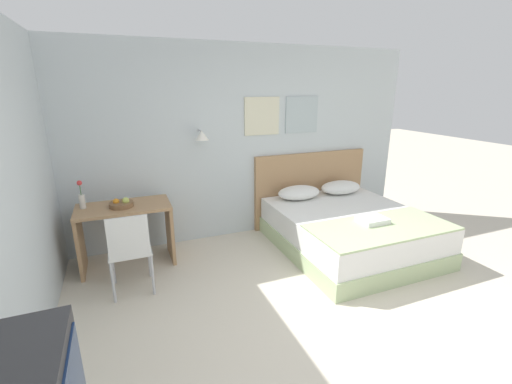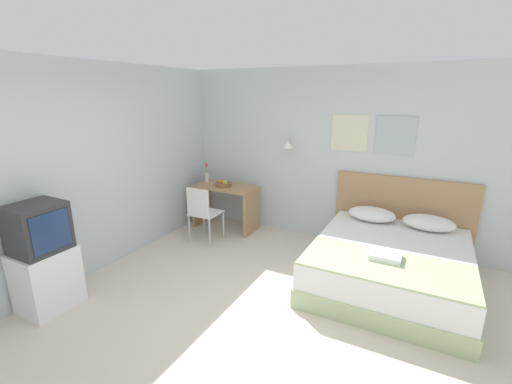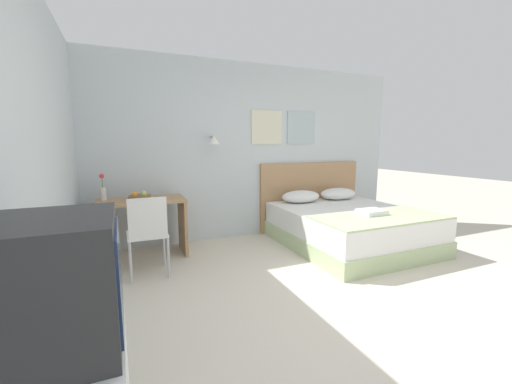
# 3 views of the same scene
# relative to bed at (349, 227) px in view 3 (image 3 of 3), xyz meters

# --- Properties ---
(ground_plane) EXTENTS (24.00, 24.00, 0.00)m
(ground_plane) POSITION_rel_bed_xyz_m (-1.17, -1.58, -0.26)
(ground_plane) COLOR beige
(wall_back) EXTENTS (5.38, 0.31, 2.65)m
(wall_back) POSITION_rel_bed_xyz_m (-1.17, 1.09, 1.07)
(wall_back) COLOR silver
(wall_back) RESTS_ON ground_plane
(bed) EXTENTS (1.76, 1.99, 0.52)m
(bed) POSITION_rel_bed_xyz_m (0.00, 0.00, 0.00)
(bed) COLOR #B2C693
(bed) RESTS_ON ground_plane
(headboard) EXTENTS (1.88, 0.06, 1.13)m
(headboard) POSITION_rel_bed_xyz_m (0.00, 1.03, 0.31)
(headboard) COLOR #A87F56
(headboard) RESTS_ON ground_plane
(pillow_left) EXTENTS (0.64, 0.41, 0.19)m
(pillow_left) POSITION_rel_bed_xyz_m (-0.36, 0.74, 0.36)
(pillow_left) COLOR white
(pillow_left) RESTS_ON bed
(pillow_right) EXTENTS (0.64, 0.41, 0.19)m
(pillow_right) POSITION_rel_bed_xyz_m (0.36, 0.74, 0.36)
(pillow_right) COLOR white
(pillow_right) RESTS_ON bed
(throw_blanket) EXTENTS (1.70, 0.80, 0.02)m
(throw_blanket) POSITION_rel_bed_xyz_m (0.00, -0.58, 0.28)
(throw_blanket) COLOR #B2C693
(throw_blanket) RESTS_ON bed
(folded_towel_near_foot) EXTENTS (0.33, 0.26, 0.06)m
(folded_towel_near_foot) POSITION_rel_bed_xyz_m (-0.02, -0.44, 0.32)
(folded_towel_near_foot) COLOR white
(folded_towel_near_foot) RESTS_ON throw_blanket
(desk) EXTENTS (1.06, 0.57, 0.76)m
(desk) POSITION_rel_bed_xyz_m (-2.75, 0.66, 0.26)
(desk) COLOR #A87F56
(desk) RESTS_ON ground_plane
(desk_chair) EXTENTS (0.42, 0.42, 0.90)m
(desk_chair) POSITION_rel_bed_xyz_m (-2.74, -0.03, 0.27)
(desk_chair) COLOR white
(desk_chair) RESTS_ON ground_plane
(fruit_bowl) EXTENTS (0.27, 0.27, 0.11)m
(fruit_bowl) POSITION_rel_bed_xyz_m (-2.77, 0.63, 0.53)
(fruit_bowl) COLOR brown
(fruit_bowl) RESTS_ON desk
(flower_vase) EXTENTS (0.07, 0.07, 0.33)m
(flower_vase) POSITION_rel_bed_xyz_m (-3.18, 0.74, 0.62)
(flower_vase) COLOR silver
(flower_vase) RESTS_ON desk
(television) EXTENTS (0.46, 0.49, 0.51)m
(television) POSITION_rel_bed_xyz_m (-3.21, -2.19, 0.67)
(television) COLOR #2D2D30
(television) RESTS_ON tv_stand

